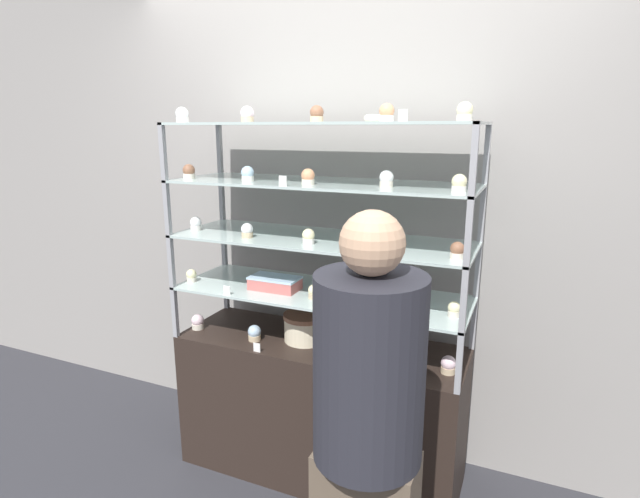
{
  "coord_description": "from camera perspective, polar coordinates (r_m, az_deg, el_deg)",
  "views": [
    {
      "loc": [
        0.92,
        -2.11,
        1.77
      ],
      "look_at": [
        0.0,
        0.0,
        1.21
      ],
      "focal_mm": 28.0,
      "sensor_mm": 36.0,
      "label": 1
    }
  ],
  "objects": [
    {
      "name": "display_base",
      "position": [
        2.7,
        0.0,
        -17.67
      ],
      "size": [
        1.43,
        0.48,
        0.73
      ],
      "color": "black",
      "rests_on": "ground_plane"
    },
    {
      "name": "price_tag_0",
      "position": [
        2.44,
        -7.22,
        -11.11
      ],
      "size": [
        0.04,
        0.0,
        0.04
      ],
      "color": "white",
      "rests_on": "display_base"
    },
    {
      "name": "cupcake_9",
      "position": [
        2.24,
        -1.36,
        1.42
      ],
      "size": [
        0.06,
        0.06,
        0.07
      ],
      "color": "white",
      "rests_on": "display_riser_middle"
    },
    {
      "name": "cupcake_18",
      "position": [
        2.35,
        -8.32,
        14.96
      ],
      "size": [
        0.06,
        0.06,
        0.07
      ],
      "color": "#CCB28C",
      "rests_on": "display_riser_top"
    },
    {
      "name": "price_tag_2",
      "position": [
        2.05,
        4.95,
        -0.07
      ],
      "size": [
        0.04,
        0.0,
        0.04
      ],
      "color": "white",
      "rests_on": "display_riser_middle"
    },
    {
      "name": "display_riser_middle",
      "position": [
        2.36,
        0.0,
        0.91
      ],
      "size": [
        1.43,
        0.48,
        0.27
      ],
      "color": "#99999E",
      "rests_on": "display_riser_lower"
    },
    {
      "name": "cupcake_11",
      "position": [
        2.06,
        15.41,
        -0.18
      ],
      "size": [
        0.06,
        0.06,
        0.07
      ],
      "color": "beige",
      "rests_on": "display_riser_middle"
    },
    {
      "name": "price_tag_4",
      "position": [
        1.95,
        9.46,
        14.86
      ],
      "size": [
        0.04,
        0.0,
        0.04
      ],
      "color": "white",
      "rests_on": "display_riser_top"
    },
    {
      "name": "cupcake_14",
      "position": [
        2.19,
        -1.31,
        8.21
      ],
      "size": [
        0.06,
        0.06,
        0.07
      ],
      "color": "beige",
      "rests_on": "display_riser_upper"
    },
    {
      "name": "ground_plane",
      "position": [
        2.9,
        0.0,
        -23.81
      ],
      "size": [
        20.0,
        20.0,
        0.0
      ],
      "primitive_type": "plane",
      "color": "#2D2D33"
    },
    {
      "name": "donut_glazed",
      "position": [
        2.22,
        6.68,
        14.62
      ],
      "size": [
        0.12,
        0.12,
        0.03
      ],
      "color": "#EFE5CC",
      "rests_on": "display_riser_top"
    },
    {
      "name": "cupcake_7",
      "position": [
        2.61,
        -14.01,
        2.79
      ],
      "size": [
        0.06,
        0.06,
        0.07
      ],
      "color": "white",
      "rests_on": "display_riser_middle"
    },
    {
      "name": "cupcake_8",
      "position": [
        2.39,
        -8.33,
        2.08
      ],
      "size": [
        0.06,
        0.06,
        0.07
      ],
      "color": "#CCB28C",
      "rests_on": "display_riser_middle"
    },
    {
      "name": "customer_figure",
      "position": [
        1.74,
        5.45,
        -19.44
      ],
      "size": [
        0.36,
        0.36,
        1.53
      ],
      "color": "brown",
      "rests_on": "ground_plane"
    },
    {
      "name": "cupcake_0",
      "position": [
        2.75,
        -13.8,
        -8.1
      ],
      "size": [
        0.07,
        0.07,
        0.08
      ],
      "color": "beige",
      "rests_on": "display_base"
    },
    {
      "name": "cupcake_21",
      "position": [
        2.0,
        16.21,
        14.81
      ],
      "size": [
        0.06,
        0.06,
        0.07
      ],
      "color": "beige",
      "rests_on": "display_riser_top"
    },
    {
      "name": "cupcake_10",
      "position": [
        2.14,
        7.08,
        0.74
      ],
      "size": [
        0.06,
        0.06,
        0.07
      ],
      "color": "white",
      "rests_on": "display_riser_middle"
    },
    {
      "name": "price_tag_1",
      "position": [
        2.42,
        -10.6,
        -4.66
      ],
      "size": [
        0.04,
        0.0,
        0.04
      ],
      "color": "white",
      "rests_on": "display_riser_lower"
    },
    {
      "name": "cupcake_15",
      "position": [
        2.12,
        7.6,
        7.92
      ],
      "size": [
        0.06,
        0.06,
        0.07
      ],
      "color": "beige",
      "rests_on": "display_riser_upper"
    },
    {
      "name": "cupcake_17",
      "position": [
        2.53,
        -15.49,
        14.53
      ],
      "size": [
        0.06,
        0.06,
        0.07
      ],
      "color": "white",
      "rests_on": "display_riser_top"
    },
    {
      "name": "cupcake_4",
      "position": [
        2.66,
        -14.48,
        -2.98
      ],
      "size": [
        0.05,
        0.05,
        0.07
      ],
      "color": "beige",
      "rests_on": "display_riser_lower"
    },
    {
      "name": "display_riser_upper",
      "position": [
        2.32,
        0.0,
        7.33
      ],
      "size": [
        1.43,
        0.48,
        0.27
      ],
      "color": "#99999E",
      "rests_on": "display_riser_middle"
    },
    {
      "name": "cupcake_2",
      "position": [
        2.3,
        6.48,
        -12.19
      ],
      "size": [
        0.07,
        0.07,
        0.08
      ],
      "color": "beige",
      "rests_on": "display_base"
    },
    {
      "name": "cupcake_5",
      "position": [
        2.33,
        -0.72,
        -4.92
      ],
      "size": [
        0.05,
        0.05,
        0.07
      ],
      "color": "#CCB28C",
      "rests_on": "display_riser_lower"
    },
    {
      "name": "back_wall",
      "position": [
        2.7,
        3.28,
        3.7
      ],
      "size": [
        8.0,
        0.05,
        2.6
      ],
      "color": "gray",
      "rests_on": "ground_plane"
    },
    {
      "name": "cupcake_6",
      "position": [
        2.19,
        15.06,
        -6.67
      ],
      "size": [
        0.05,
        0.05,
        0.07
      ],
      "color": "beige",
      "rests_on": "display_riser_lower"
    },
    {
      "name": "cupcake_16",
      "position": [
        2.01,
        15.62,
        7.21
      ],
      "size": [
        0.06,
        0.06,
        0.07
      ],
      "color": "white",
      "rests_on": "display_riser_upper"
    },
    {
      "name": "sheet_cake_frosted",
      "position": [
        2.46,
        -5.18,
        -3.89
      ],
      "size": [
        0.25,
        0.13,
        0.06
      ],
      "color": "#C66660",
      "rests_on": "display_riser_lower"
    },
    {
      "name": "layer_cake_centerpiece",
      "position": [
        2.52,
        -1.73,
        -8.88
      ],
      "size": [
        0.22,
        0.22,
        0.14
      ],
      "color": "beige",
      "rests_on": "display_base"
    },
    {
      "name": "cupcake_13",
      "position": [
        2.36,
        -8.27,
        8.47
      ],
      "size": [
        0.06,
        0.06,
        0.07
      ],
      "color": "white",
      "rests_on": "display_riser_upper"
    },
    {
      "name": "cupcake_12",
      "position": [
        2.54,
        -14.75,
        8.54
      ],
      "size": [
        0.06,
        0.06,
        0.07
      ],
      "color": "beige",
      "rests_on": "display_riser_upper"
    },
    {
      "name": "cupcake_3",
      "position": [
        2.29,
        14.46,
        -12.71
      ],
      "size": [
        0.07,
        0.07,
        0.08
      ],
      "color": "#CCB28C",
      "rests_on": "display_base"
    },
    {
      "name": "cupcake_19",
      "position": [
        2.25,
        -0.37,
        15.16
      ],
      "size": [
        0.06,
        0.06,
        0.07
      ],
      "color": "#CCB28C",
      "rests_on": "display_riser_top"
    },
    {
      "name": "display_riser_lower",
      "position": [
        2.43,
        0.0,
        -5.21
      ],
      "size": [
        1.43,
        0.48,
        0.27
      ],
      "color": "#99999E",
      "rests_on": "display_base"
    },
    {
      "name": "cupcake_20",
      "position": [
        2.08,
        7.64,
        15.16
      ],
      "size": [
        0.06,
        0.06,
        0.07
      ],
      "color": "white",
      "rests_on": "display_riser_top"
    },
    {
      "name": "price_tag_3",
      "position": [
        2.15,
        -4.28,
        7.78
      ],
      "size": [
        0.04,
        0.0,
        0.04
      ],
      "color": "white",
      "rests_on": "display_riser_upper"
    },
    {
      "name": "display_riser_top",
      "position": [
        2.3,
        0.0,
        13.92
      ],
      "size": [
        1.43,
        0.48,
        0.27
      ],
      "color": "#99999E",
      "rests_on": "display_riser_upper"
    },
    {
      "name": "cupcake_1",
      "position": [
        2.56,
        -7.5,
        -9.52
      ],
      "size": [
        0.07,
        0.07,
        0.08
      ],
      "color": "#CCB28C",
      "rests_on": "display_base"
    }
  ]
}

